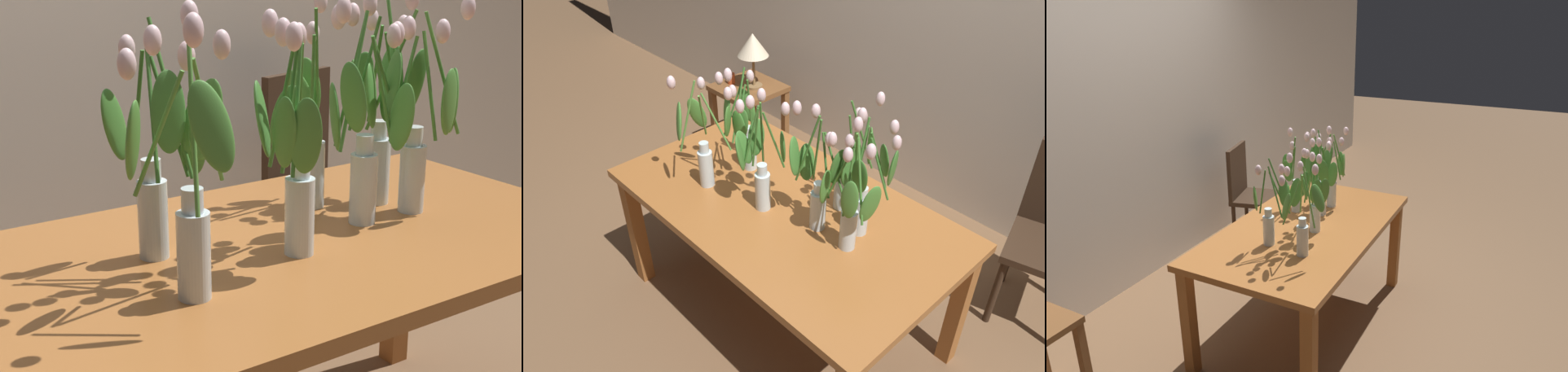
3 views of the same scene
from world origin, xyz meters
TOP-DOWN VIEW (x-y plane):
  - ground_plane at (0.00, 0.00)m, footprint 18.00×18.00m
  - dining_table at (0.00, 0.00)m, footprint 1.60×0.90m
  - tulip_vase_0 at (0.22, -0.01)m, footprint 0.27×0.18m
  - tulip_vase_1 at (-0.33, 0.05)m, footprint 0.23×0.23m
  - tulip_vase_2 at (-0.06, -0.08)m, footprint 0.19×0.26m
  - tulip_vase_3 at (0.20, 0.20)m, footprint 0.15×0.17m
  - tulip_vase_4 at (0.38, -0.01)m, footprint 0.27×0.22m
  - tulip_vase_5 at (0.36, 0.11)m, footprint 0.25×0.25m
  - tulip_vase_6 at (-0.36, -0.15)m, footprint 0.26×0.27m
  - side_table at (-1.37, 0.94)m, footprint 0.44×0.44m
  - table_lamp at (-1.33, 0.96)m, footprint 0.22×0.22m
  - pillar_candle at (-1.49, 0.88)m, footprint 0.06×0.06m

SIDE VIEW (x-z plane):
  - ground_plane at x=0.00m, z-range 0.00..0.00m
  - side_table at x=-1.37m, z-range 0.16..0.71m
  - pillar_candle at x=-1.49m, z-range 0.55..0.62m
  - dining_table at x=0.00m, z-range 0.28..1.02m
  - table_lamp at x=-1.33m, z-range 0.66..1.06m
  - tulip_vase_3 at x=0.20m, z-range 0.63..1.20m
  - tulip_vase_6 at x=-0.36m, z-range 0.67..1.24m
  - tulip_vase_4 at x=0.38m, z-range 0.68..1.24m
  - tulip_vase_2 at x=-0.06m, z-range 0.69..1.24m
  - tulip_vase_1 at x=-0.33m, z-range 0.68..1.25m
  - tulip_vase_0 at x=0.22m, z-range 0.69..1.25m
  - tulip_vase_5 at x=0.36m, z-range 0.68..1.26m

